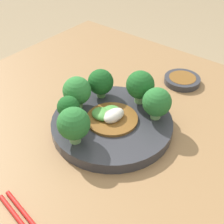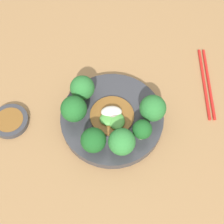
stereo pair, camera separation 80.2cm
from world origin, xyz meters
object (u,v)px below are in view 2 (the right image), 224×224
Objects in this scene: broccoli_west at (153,108)px; broccoli_east at (74,109)px; broccoli_northwest at (142,130)px; sauce_dish at (10,123)px; stirfry_center at (112,116)px; broccoli_north at (122,142)px; chopsticks at (206,83)px; plate at (112,118)px; broccoli_southeast at (82,88)px; broccoli_northeast at (93,140)px.

broccoli_east is at bearing -7.08° from broccoli_west.
broccoli_northwest is 0.31m from sauce_dish.
broccoli_north is at bearing 96.34° from stirfry_center.
chopsticks is at bearing -145.85° from broccoli_northwest.
broccoli_north is (-0.09, 0.09, -0.00)m from broccoli_east.
broccoli_east is at bearing -25.55° from broccoli_northwest.
broccoli_west is at bearing 27.95° from chopsticks.
broccoli_north reaches higher than sauce_dish.
broccoli_north is at bearing 25.70° from broccoli_northwest.
plate is 0.10m from broccoli_northwest.
broccoli_north is 0.16m from broccoli_southeast.
broccoli_southeast is 0.93× the size of broccoli_west.
broccoli_west reaches higher than sauce_dish.
stirfry_center is at bearing 172.97° from broccoli_east.
broccoli_northeast is at bearing 5.35° from broccoli_northwest.
sauce_dish is (0.24, -0.02, -0.00)m from plate.
broccoli_east is at bearing 10.99° from chopsticks.
plate is 4.09× the size of broccoli_northwest.
broccoli_east reaches higher than sauce_dish.
broccoli_northwest is at bearing 133.64° from broccoli_southeast.
plate is at bearing 15.96° from chopsticks.
broccoli_northwest is at bearing 164.31° from sauce_dish.
broccoli_northeast is (0.06, -0.01, -0.00)m from broccoli_north.
stirfry_center reaches higher than chopsticks.
broccoli_north is at bearing 115.48° from broccoli_southeast.
sauce_dish is (0.33, -0.04, -0.06)m from broccoli_west.
sauce_dish is (0.25, -0.11, -0.05)m from broccoli_north.
broccoli_southeast is 0.32× the size of chopsticks.
broccoli_east reaches higher than broccoli_southeast.
broccoli_north is 0.11m from broccoli_west.
stirfry_center is (-0.00, 0.00, 0.02)m from plate.
broccoli_southeast is (-0.02, -0.06, -0.00)m from broccoli_east.
broccoli_southeast is 0.32m from chopsticks.
broccoli_southeast is at bearing -46.36° from broccoli_northwest.
broccoli_west is at bearing 173.52° from sauce_dish.
broccoli_northwest is at bearing 154.45° from broccoli_east.
stirfry_center is 0.48× the size of chopsticks.
broccoli_northeast is 0.62× the size of stirfry_center.
broccoli_east is 0.34× the size of chopsticks.
broccoli_north reaches higher than plate.
plate is at bearing 134.02° from broccoli_southeast.
broccoli_northwest is at bearing 133.24° from plate.
plate is at bearing -85.62° from stirfry_center.
plate is 2.78× the size of sauce_dish.
sauce_dish is (0.49, 0.05, 0.00)m from chopsticks.
broccoli_west is at bearing -124.92° from broccoli_northwest.
broccoli_southeast reaches higher than sauce_dish.
broccoli_southeast is at bearing 1.77° from chopsticks.
sauce_dish is at bearing -6.24° from stirfry_center.
broccoli_northeast is at bearing 53.44° from stirfry_center.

